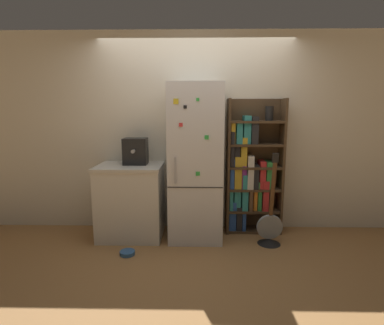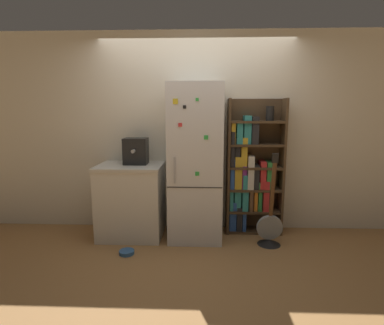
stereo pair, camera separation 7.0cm
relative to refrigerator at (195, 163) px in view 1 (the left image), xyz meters
The scene contains 8 objects.
ground_plane 0.96m from the refrigerator, 89.98° to the right, with size 16.00×16.00×0.00m, color #A87542.
wall_back 0.49m from the refrigerator, 89.99° to the left, with size 8.00×0.05×2.60m.
refrigerator is the anchor object (origin of this frame).
bookshelf 0.75m from the refrigerator, 16.11° to the left, with size 0.72×0.28×1.74m.
kitchen_counter 0.95m from the refrigerator, behind, with size 0.80×0.65×0.92m.
espresso_machine 0.77m from the refrigerator, behind, with size 0.29×0.29×0.33m.
guitar 1.21m from the refrigerator, 14.07° to the right, with size 0.31×0.28×1.13m.
pet_bowl 1.31m from the refrigerator, 144.76° to the right, with size 0.17×0.17×0.04m.
Camera 1 is at (0.03, -3.52, 1.58)m, focal length 28.00 mm.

